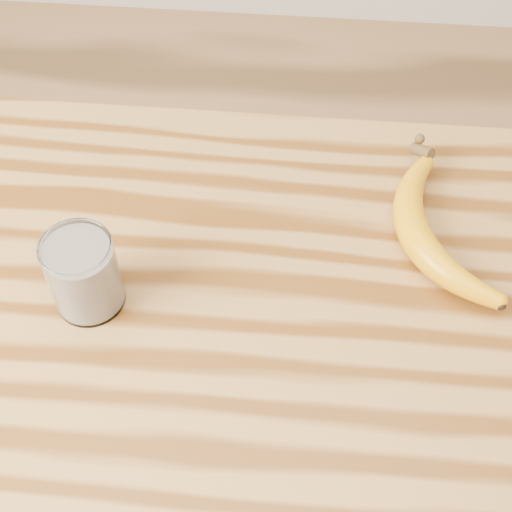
{
  "coord_description": "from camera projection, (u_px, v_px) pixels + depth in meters",
  "views": [
    {
      "loc": [
        0.17,
        -0.37,
        1.57
      ],
      "look_at": [
        0.12,
        0.12,
        0.93
      ],
      "focal_mm": 50.0,
      "sensor_mm": 36.0,
      "label": 1
    }
  ],
  "objects": [
    {
      "name": "table",
      "position": [
        147.0,
        407.0,
        0.87
      ],
      "size": [
        1.2,
        0.8,
        0.9
      ],
      "color": "olive",
      "rests_on": "ground"
    },
    {
      "name": "smoothie_glass",
      "position": [
        84.0,
        274.0,
        0.78
      ],
      "size": [
        0.08,
        0.08,
        0.1
      ],
      "color": "white",
      "rests_on": "table"
    },
    {
      "name": "banana",
      "position": [
        414.0,
        235.0,
        0.85
      ],
      "size": [
        0.22,
        0.35,
        0.04
      ],
      "primitive_type": null,
      "rotation": [
        0.0,
        0.0,
        0.32
      ],
      "color": "orange",
      "rests_on": "table"
    }
  ]
}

